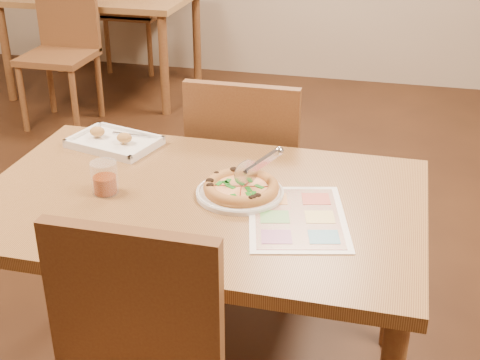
% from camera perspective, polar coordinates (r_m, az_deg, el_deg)
% --- Properties ---
extents(dining_table, '(1.30, 0.85, 0.72)m').
position_cam_1_polar(dining_table, '(2.00, -3.43, -3.61)').
color(dining_table, olive).
rests_on(dining_table, ground).
extents(chair_far, '(0.42, 0.42, 0.47)m').
position_cam_1_polar(chair_far, '(2.54, 0.60, 1.61)').
color(chair_far, brown).
rests_on(chair_far, ground).
extents(bg_table, '(1.30, 0.85, 0.72)m').
position_cam_1_polar(bg_table, '(5.03, -11.73, 14.37)').
color(bg_table, olive).
rests_on(bg_table, ground).
extents(bg_chair_near, '(0.42, 0.42, 0.47)m').
position_cam_1_polar(bg_chair_near, '(4.53, -14.88, 11.85)').
color(bg_chair_near, brown).
rests_on(bg_chair_near, ground).
extents(bg_chair_far, '(0.42, 0.42, 0.47)m').
position_cam_1_polar(bg_chair_far, '(5.49, -9.42, 14.80)').
color(bg_chair_far, brown).
rests_on(bg_chair_far, ground).
extents(plate, '(0.32, 0.32, 0.01)m').
position_cam_1_polar(plate, '(1.96, 0.00, -1.13)').
color(plate, white).
rests_on(plate, dining_table).
extents(pizza, '(0.22, 0.22, 0.03)m').
position_cam_1_polar(pizza, '(1.95, 0.10, -0.63)').
color(pizza, '#DB874A').
rests_on(pizza, plate).
extents(pizza_cutter, '(0.12, 0.12, 0.09)m').
position_cam_1_polar(pizza_cutter, '(1.95, 1.49, 1.23)').
color(pizza_cutter, silver).
rests_on(pizza_cutter, pizza).
extents(appetizer_tray, '(0.33, 0.26, 0.06)m').
position_cam_1_polar(appetizer_tray, '(2.33, -10.71, 3.20)').
color(appetizer_tray, white).
rests_on(appetizer_tray, dining_table).
extents(glass_tumbler, '(0.08, 0.08, 0.10)m').
position_cam_1_polar(glass_tumbler, '(2.00, -11.48, 0.03)').
color(glass_tumbler, maroon).
rests_on(glass_tumbler, dining_table).
extents(menu, '(0.35, 0.42, 0.00)m').
position_cam_1_polar(menu, '(1.85, 4.90, -3.21)').
color(menu, white).
rests_on(menu, dining_table).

